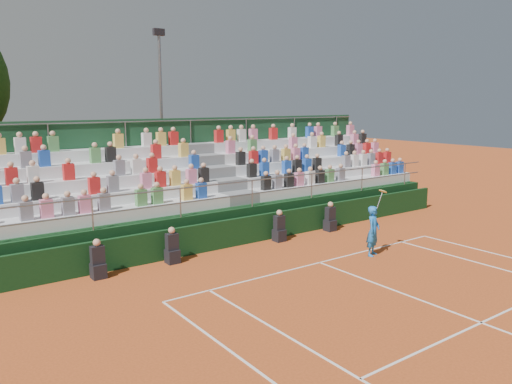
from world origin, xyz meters
TOP-DOWN VIEW (x-y plane):
  - ground at (0.00, 0.00)m, footprint 90.00×90.00m
  - courtside_wall at (0.00, 3.20)m, footprint 20.00×0.15m
  - line_officials at (-1.61, 2.75)m, footprint 9.75×0.40m
  - grandstand at (0.01, 6.43)m, footprint 20.00×5.20m
  - tennis_player at (1.98, -0.45)m, footprint 0.89×0.61m
  - floodlight_mast at (1.08, 13.67)m, footprint 0.60×0.25m

SIDE VIEW (x-z plane):
  - ground at x=0.00m, z-range 0.00..0.00m
  - line_officials at x=-1.61m, z-range -0.12..1.07m
  - courtside_wall at x=0.00m, z-range 0.00..1.00m
  - tennis_player at x=1.98m, z-range -0.26..1.96m
  - grandstand at x=0.01m, z-range -1.11..3.29m
  - floodlight_mast at x=1.08m, z-range 0.69..9.55m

